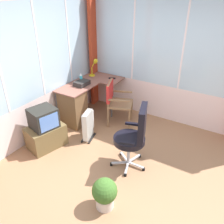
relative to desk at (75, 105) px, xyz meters
The scene contains 14 objects.
ground 2.03m from the desk, 116.41° to the right, with size 5.02×5.17×0.06m, color #986C4B.
north_window_panel 1.29m from the desk, 158.97° to the left, with size 4.02×0.07×2.61m.
east_window_panel 2.30m from the desk, 56.82° to the right, with size 0.07×4.17×2.61m.
curtain_corner 1.34m from the desk, 11.46° to the left, with size 0.29×0.07×2.51m, color #B2391F.
desk is the anchor object (origin of this frame).
desk_lamp 1.08m from the desk, ahead, with size 0.24×0.21×0.38m.
tv_remote 1.02m from the desk, 22.70° to the right, with size 0.04×0.15×0.02m, color black.
spray_bottle 0.58m from the desk, 11.66° to the left, with size 0.06×0.06×0.22m.
paper_tray 0.47m from the desk, ahead, with size 0.30×0.23×0.09m, color #2B2927.
wooden_armchair 0.84m from the desk, 58.41° to the right, with size 0.62×0.62×0.92m.
office_chair 1.78m from the desk, 109.60° to the right, with size 0.63×0.55×1.09m.
tv_on_stand 0.94m from the desk, behind, with size 0.73×0.59×0.77m.
space_heater 0.67m from the desk, 119.63° to the right, with size 0.41×0.26×0.57m.
potted_plant 2.30m from the desk, 131.72° to the right, with size 0.34×0.34×0.46m.
Camera 1 is at (-2.49, -1.17, 2.68)m, focal length 38.17 mm.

